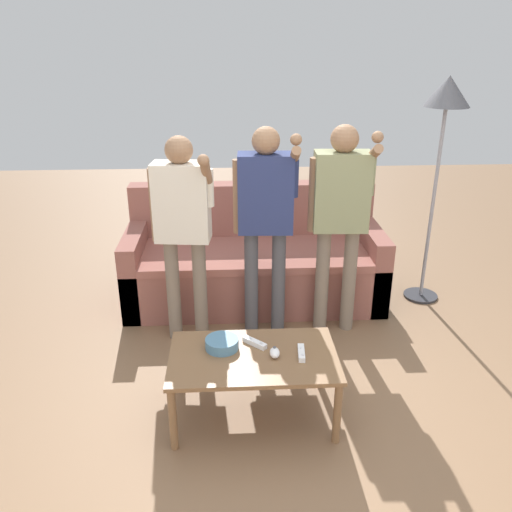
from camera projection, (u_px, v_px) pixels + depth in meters
name	position (u px, v px, depth m)	size (l,w,h in m)	color
ground_plane	(295.00, 394.00, 3.27)	(12.00, 12.00, 0.00)	brown
couch	(254.00, 262.00, 4.39)	(2.05, 0.87, 0.90)	brown
coffee_table	(253.00, 363.00, 2.96)	(0.94, 0.56, 0.41)	brown
snack_bowl	(222.00, 344.00, 2.99)	(0.19, 0.19, 0.06)	teal
game_remote_nunchuk	(275.00, 353.00, 2.92)	(0.06, 0.09, 0.05)	white
floor_lamp	(446.00, 110.00, 3.88)	(0.34, 0.34, 1.78)	#2D2D33
player_left	(183.00, 218.00, 3.52)	(0.43, 0.35, 1.47)	#756656
player_center	(265.00, 209.00, 3.62)	(0.44, 0.30, 1.51)	#47474C
player_right	(340.00, 207.00, 3.64)	(0.45, 0.30, 1.52)	#756656
game_remote_wand_near	(255.00, 343.00, 3.03)	(0.14, 0.13, 0.03)	white
game_remote_wand_far	(301.00, 353.00, 2.93)	(0.05, 0.15, 0.03)	white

